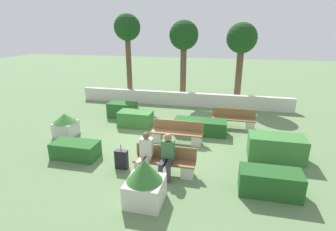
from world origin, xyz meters
name	(u,v)px	position (x,y,z in m)	size (l,w,h in m)	color
ground_plane	(160,140)	(0.00, 0.00, 0.00)	(60.00, 60.00, 0.00)	#607F51
perimeter_wall	(182,99)	(0.00, 5.08, 0.38)	(12.06, 0.30, 0.76)	beige
bench_front	(165,164)	(0.77, -2.33, 0.32)	(1.89, 0.49, 0.83)	brown
bench_left_side	(177,135)	(0.71, -0.01, 0.32)	(2.01, 0.48, 0.83)	brown
bench_right_side	(233,121)	(2.85, 2.12, 0.32)	(1.90, 0.49, 0.83)	brown
person_seated_man	(145,152)	(0.21, -2.47, 0.71)	(0.38, 0.63, 1.31)	#B2A893
person_seated_woman	(167,154)	(0.88, -2.47, 0.73)	(0.38, 0.63, 1.33)	#333338
hedge_block_near_left	(200,127)	(1.48, 1.11, 0.30)	(2.18, 0.83, 0.60)	#235623
hedge_block_near_right	(76,150)	(-2.45, -2.01, 0.28)	(1.57, 0.78, 0.56)	#286028
hedge_block_mid_left	(136,119)	(-1.46, 1.32, 0.35)	(1.50, 0.81, 0.69)	#3D7A38
hedge_block_mid_right	(270,182)	(3.76, -2.74, 0.35)	(1.60, 0.73, 0.69)	#235623
hedge_block_far_left	(276,148)	(4.23, -0.59, 0.42)	(1.83, 0.89, 0.83)	#3D7A38
hedge_block_far_right	(122,110)	(-2.55, 2.42, 0.36)	(1.36, 0.77, 0.72)	#286028
planter_corner_left	(65,124)	(-3.91, -0.34, 0.51)	(0.95, 0.95, 0.94)	beige
planter_corner_right	(145,182)	(0.62, -3.83, 0.61)	(0.92, 0.92, 1.22)	beige
suitcase	(122,159)	(-0.62, -2.36, 0.31)	(0.40, 0.20, 0.82)	black
tree_leftmost	(127,31)	(-3.34, 5.64, 4.05)	(1.52, 1.52, 5.04)	brown
tree_center_left	(184,38)	(-0.17, 6.37, 3.67)	(1.69, 1.69, 4.69)	brown
tree_center_right	(242,41)	(3.08, 6.40, 3.54)	(1.69, 1.69, 4.56)	brown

